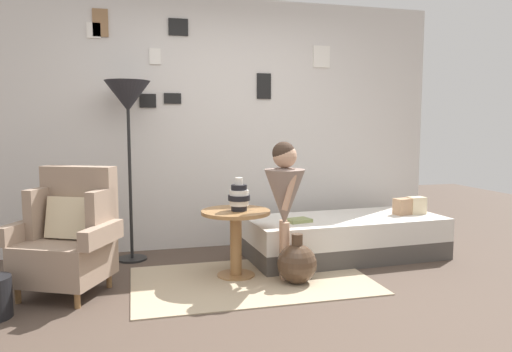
# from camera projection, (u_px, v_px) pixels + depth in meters

# --- Properties ---
(ground_plane) EXTENTS (12.00, 12.00, 0.00)m
(ground_plane) POSITION_uv_depth(u_px,v_px,m) (270.00, 312.00, 3.32)
(ground_plane) COLOR #4C3D33
(gallery_wall) EXTENTS (4.80, 0.12, 2.60)m
(gallery_wall) POSITION_uv_depth(u_px,v_px,m) (218.00, 124.00, 5.06)
(gallery_wall) COLOR silver
(gallery_wall) RESTS_ON ground
(rug) EXTENTS (1.95, 1.21, 0.01)m
(rug) POSITION_uv_depth(u_px,v_px,m) (252.00, 280.00, 3.98)
(rug) COLOR tan
(rug) RESTS_ON ground
(armchair) EXTENTS (0.90, 0.81, 0.97)m
(armchair) POSITION_uv_depth(u_px,v_px,m) (69.00, 237.00, 3.68)
(armchair) COLOR olive
(armchair) RESTS_ON ground
(daybed) EXTENTS (1.94, 0.89, 0.40)m
(daybed) POSITION_uv_depth(u_px,v_px,m) (345.00, 237.00, 4.69)
(daybed) COLOR #4C4742
(daybed) RESTS_ON ground
(pillow_head) EXTENTS (0.17, 0.12, 0.17)m
(pillow_head) POSITION_uv_depth(u_px,v_px,m) (417.00, 205.00, 4.84)
(pillow_head) COLOR beige
(pillow_head) RESTS_ON daybed
(pillow_mid) EXTENTS (0.22, 0.16, 0.16)m
(pillow_mid) POSITION_uv_depth(u_px,v_px,m) (404.00, 206.00, 4.80)
(pillow_mid) COLOR tan
(pillow_mid) RESTS_ON daybed
(side_table) EXTENTS (0.59, 0.59, 0.58)m
(side_table) POSITION_uv_depth(u_px,v_px,m) (236.00, 229.00, 4.06)
(side_table) COLOR #9E7042
(side_table) RESTS_ON ground
(vase_striped) EXTENTS (0.19, 0.19, 0.28)m
(vase_striped) POSITION_uv_depth(u_px,v_px,m) (239.00, 197.00, 4.02)
(vase_striped) COLOR black
(vase_striped) RESTS_ON side_table
(floor_lamp) EXTENTS (0.42, 0.42, 1.70)m
(floor_lamp) POSITION_uv_depth(u_px,v_px,m) (128.00, 103.00, 4.46)
(floor_lamp) COLOR black
(floor_lamp) RESTS_ON ground
(person_child) EXTENTS (0.34, 0.34, 1.16)m
(person_child) POSITION_uv_depth(u_px,v_px,m) (285.00, 192.00, 3.96)
(person_child) COLOR tan
(person_child) RESTS_ON ground
(book_on_daybed) EXTENTS (0.25, 0.21, 0.03)m
(book_on_daybed) POSITION_uv_depth(u_px,v_px,m) (298.00, 220.00, 4.43)
(book_on_daybed) COLOR #8A965A
(book_on_daybed) RESTS_ON daybed
(demijohn_near) EXTENTS (0.33, 0.33, 0.41)m
(demijohn_near) POSITION_uv_depth(u_px,v_px,m) (297.00, 263.00, 3.91)
(demijohn_near) COLOR #473323
(demijohn_near) RESTS_ON ground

